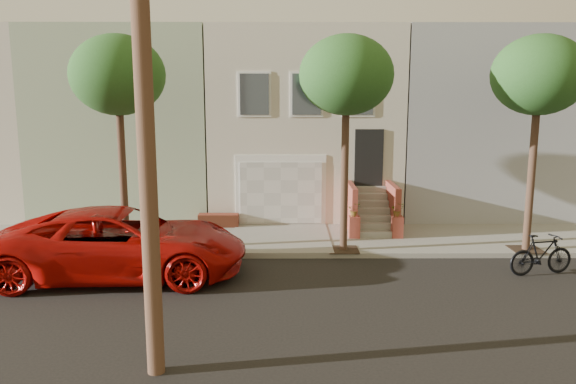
{
  "coord_description": "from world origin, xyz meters",
  "views": [
    {
      "loc": [
        -0.75,
        -12.18,
        4.8
      ],
      "look_at": [
        -0.67,
        3.0,
        2.08
      ],
      "focal_mm": 34.59,
      "sensor_mm": 36.0,
      "label": 1
    }
  ],
  "objects": [
    {
      "name": "sidewalk",
      "position": [
        0.0,
        5.35,
        0.07
      ],
      "size": [
        40.0,
        3.7,
        0.15
      ],
      "primitive_type": "cube",
      "color": "gray",
      "rests_on": "ground"
    },
    {
      "name": "tree_left",
      "position": [
        -5.5,
        3.9,
        5.26
      ],
      "size": [
        2.7,
        2.57,
        6.3
      ],
      "color": "#2D2116",
      "rests_on": "sidewalk"
    },
    {
      "name": "house_row",
      "position": [
        0.0,
        11.19,
        3.64
      ],
      "size": [
        33.1,
        11.7,
        7.0
      ],
      "color": "beige",
      "rests_on": "sidewalk"
    },
    {
      "name": "pickup_truck",
      "position": [
        -5.06,
        1.94,
        0.91
      ],
      "size": [
        6.65,
        3.27,
        1.82
      ],
      "primitive_type": "imported",
      "rotation": [
        0.0,
        0.0,
        1.61
      ],
      "color": "#A90C08",
      "rests_on": "ground"
    },
    {
      "name": "motorcycle",
      "position": [
        6.08,
        2.01,
        0.56
      ],
      "size": [
        1.92,
        0.9,
        1.11
      ],
      "primitive_type": "imported",
      "rotation": [
        0.0,
        0.0,
        1.78
      ],
      "color": "black",
      "rests_on": "ground"
    },
    {
      "name": "ground",
      "position": [
        0.0,
        0.0,
        0.0
      ],
      "size": [
        90.0,
        90.0,
        0.0
      ],
      "primitive_type": "plane",
      "color": "black",
      "rests_on": "ground"
    },
    {
      "name": "tree_right",
      "position": [
        6.5,
        3.9,
        5.26
      ],
      "size": [
        2.7,
        2.57,
        6.3
      ],
      "color": "#2D2116",
      "rests_on": "sidewalk"
    },
    {
      "name": "tree_mid",
      "position": [
        1.0,
        3.9,
        5.26
      ],
      "size": [
        2.7,
        2.57,
        6.3
      ],
      "color": "#2D2116",
      "rests_on": "sidewalk"
    }
  ]
}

